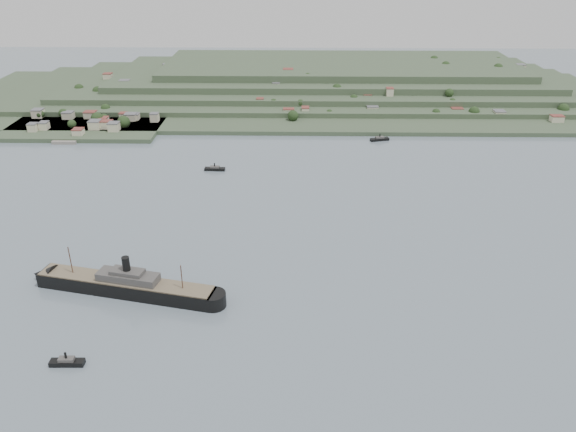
{
  "coord_description": "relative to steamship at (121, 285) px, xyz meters",
  "views": [
    {
      "loc": [
        10.52,
        -286.14,
        172.89
      ],
      "look_at": [
        5.01,
        30.0,
        14.11
      ],
      "focal_mm": 35.0,
      "sensor_mm": 36.0,
      "label": 1
    }
  ],
  "objects": [
    {
      "name": "ground",
      "position": [
        83.53,
        35.42,
        -5.01
      ],
      "size": [
        1400.0,
        1400.0,
        0.0
      ],
      "primitive_type": "plane",
      "color": "slate",
      "rests_on": "ground"
    },
    {
      "name": "far_peninsula",
      "position": [
        111.43,
        428.52,
        6.87
      ],
      "size": [
        760.0,
        309.0,
        30.0
      ],
      "color": "#364A31",
      "rests_on": "ground"
    },
    {
      "name": "steamship",
      "position": [
        0.0,
        0.0,
        0.0
      ],
      "size": [
        111.8,
        36.24,
        27.12
      ],
      "color": "black",
      "rests_on": "ground"
    },
    {
      "name": "tugboat",
      "position": [
        -8.48,
        -57.34,
        -3.32
      ],
      "size": [
        15.41,
        4.34,
        6.91
      ],
      "color": "black",
      "rests_on": "ground"
    },
    {
      "name": "ferry_west",
      "position": [
        26.55,
        176.12,
        -3.5
      ],
      "size": [
        16.89,
        5.4,
        6.26
      ],
      "color": "black",
      "rests_on": "ground"
    },
    {
      "name": "ferry_east",
      "position": [
        171.31,
        253.1,
        -3.4
      ],
      "size": [
        18.43,
        9.44,
        6.66
      ],
      "color": "black",
      "rests_on": "ground"
    }
  ]
}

